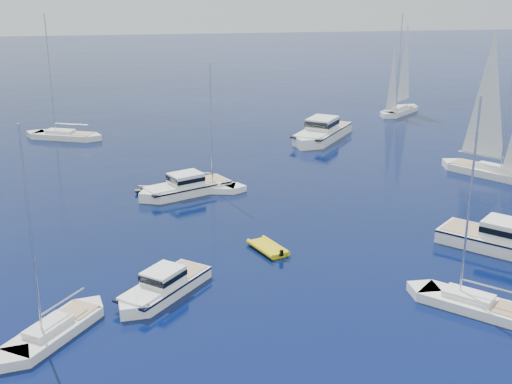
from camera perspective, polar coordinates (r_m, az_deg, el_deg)
ground at (r=37.27m, az=6.28°, el=-15.46°), size 400.00×400.00×0.00m
motor_cruiser_right at (r=55.46m, az=20.61°, el=-4.74°), size 10.70×10.93×3.07m
motor_cruiser_left at (r=45.80m, az=-7.95°, el=-8.64°), size 7.56×8.44×2.29m
motor_cruiser_centre at (r=65.27m, az=-6.10°, el=-0.17°), size 10.35×7.07×2.63m
motor_cruiser_distant at (r=86.32m, az=5.53°, el=4.48°), size 11.16×13.37×3.54m
sailboat_fore at (r=42.49m, az=-16.78°, el=-11.61°), size 7.12×9.00×13.56m
sailboat_mid_r at (r=45.82m, az=17.96°, el=-9.42°), size 8.58×8.57×14.15m
sailboat_centre at (r=66.13m, az=-4.46°, el=0.13°), size 9.11×4.17×12.97m
sailboat_sails_r at (r=74.93m, az=19.18°, el=1.35°), size 9.42×11.13×17.12m
sailboat_far_l at (r=89.77m, az=-15.99°, el=4.39°), size 11.30×6.72×16.19m
sailboat_sails_far at (r=103.95m, az=12.05°, el=6.55°), size 9.38×9.07×15.23m
tender_yellow at (r=52.10m, az=1.02°, el=-4.99°), size 3.40×4.40×0.95m
tender_grey_far at (r=66.07m, az=-8.57°, el=-0.04°), size 4.06×2.82×0.95m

